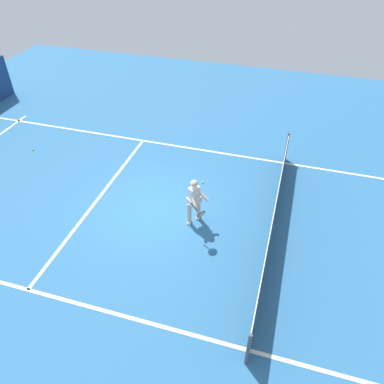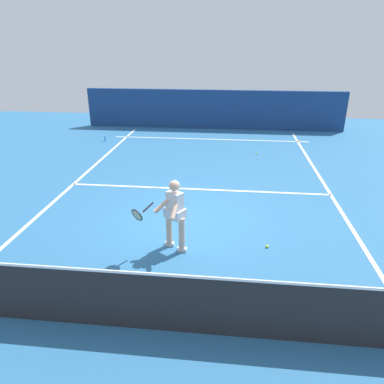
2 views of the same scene
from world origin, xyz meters
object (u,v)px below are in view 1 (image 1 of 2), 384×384
tennis_player (194,200)px  tennis_ball_far (203,182)px  tennis_ball_near (18,120)px  tennis_ball_mid (33,149)px

tennis_player → tennis_ball_far: size_ratio=23.48×
tennis_player → tennis_ball_far: (-1.96, -0.26, -0.81)m
tennis_player → tennis_ball_near: tennis_player is taller
tennis_ball_far → tennis_player: bearing=7.6°
tennis_ball_mid → tennis_ball_far: bearing=88.8°
tennis_ball_near → tennis_ball_mid: (1.97, 2.13, 0.00)m
tennis_ball_far → tennis_ball_near: bearing=-103.1°
tennis_ball_near → tennis_player: bearing=66.5°
tennis_player → tennis_ball_near: 10.25m
tennis_player → tennis_ball_mid: 7.58m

